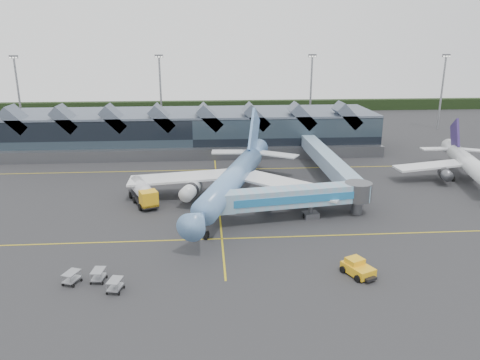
{
  "coord_description": "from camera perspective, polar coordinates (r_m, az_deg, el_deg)",
  "views": [
    {
      "loc": [
        -1.94,
        -68.84,
        27.43
      ],
      "look_at": [
        3.46,
        3.88,
        5.0
      ],
      "focal_mm": 35.0,
      "sensor_mm": 36.0,
      "label": 1
    }
  ],
  "objects": [
    {
      "name": "fuel_truck",
      "position": [
        81.94,
        -11.83,
        -1.32
      ],
      "size": [
        6.21,
        10.73,
        3.65
      ],
      "rotation": [
        0.0,
        0.0,
        0.37
      ],
      "color": "black",
      "rests_on": "ground"
    },
    {
      "name": "ground",
      "position": [
        74.13,
        -2.45,
        -4.64
      ],
      "size": [
        260.0,
        260.0,
        0.0
      ],
      "primitive_type": "plane",
      "color": "#242326",
      "rests_on": "ground"
    },
    {
      "name": "light_masts",
      "position": [
        134.46,
        5.7,
        10.63
      ],
      "size": [
        132.4,
        42.56,
        22.45
      ],
      "color": "gray",
      "rests_on": "ground"
    },
    {
      "name": "tree_line_far",
      "position": [
        180.65,
        -3.63,
        8.97
      ],
      "size": [
        260.0,
        4.0,
        4.0
      ],
      "primitive_type": "cube",
      "color": "black",
      "rests_on": "ground"
    },
    {
      "name": "taxi_stripes",
      "position": [
        83.5,
        -2.68,
        -2.1
      ],
      "size": [
        120.0,
        60.0,
        0.01
      ],
      "color": "gold",
      "rests_on": "ground"
    },
    {
      "name": "terminal",
      "position": [
        118.4,
        -5.71,
        6.03
      ],
      "size": [
        90.0,
        22.25,
        12.52
      ],
      "color": "black",
      "rests_on": "ground"
    },
    {
      "name": "main_airliner",
      "position": [
        80.4,
        -0.67,
        0.31
      ],
      "size": [
        36.96,
        43.54,
        14.32
      ],
      "rotation": [
        0.0,
        0.0,
        -0.31
      ],
      "color": "#6289C7",
      "rests_on": "ground"
    },
    {
      "name": "regional_jet",
      "position": [
        101.85,
        26.21,
        1.71
      ],
      "size": [
        28.58,
        31.7,
        10.95
      ],
      "rotation": [
        0.0,
        0.0,
        -0.22
      ],
      "color": "silver",
      "rests_on": "ground"
    },
    {
      "name": "jet_bridge",
      "position": [
        73.35,
        7.9,
        -2.02
      ],
      "size": [
        25.08,
        7.28,
        5.34
      ],
      "rotation": [
        0.0,
        0.0,
        0.16
      ],
      "color": "#78ADC8",
      "rests_on": "ground"
    },
    {
      "name": "baggage_carts",
      "position": [
        57.26,
        -17.25,
        -11.44
      ],
      "size": [
        7.28,
        4.73,
        1.46
      ],
      "rotation": [
        0.0,
        0.0,
        -0.22
      ],
      "color": "#96989E",
      "rests_on": "ground"
    },
    {
      "name": "pushback_tug",
      "position": [
        58.7,
        14.17,
        -10.38
      ],
      "size": [
        3.93,
        4.76,
        1.91
      ],
      "rotation": [
        0.0,
        0.0,
        0.43
      ],
      "color": "#EEAC16",
      "rests_on": "ground"
    }
  ]
}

